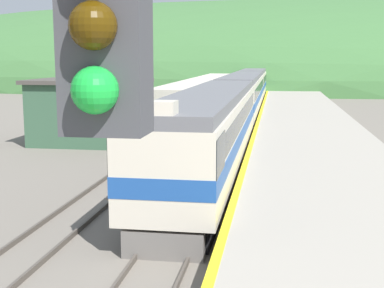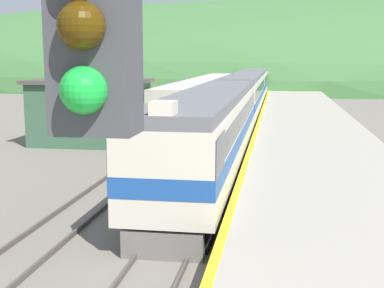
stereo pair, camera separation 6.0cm
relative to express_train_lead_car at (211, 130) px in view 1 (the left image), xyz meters
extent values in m
cube|color=#4C443D|center=(-0.72, 42.62, -2.06)|extent=(0.08, 180.00, 0.16)
cube|color=#4C443D|center=(0.72, 42.62, -2.06)|extent=(0.08, 180.00, 0.16)
cube|color=#4C443D|center=(-4.53, 42.62, -2.06)|extent=(0.08, 180.00, 0.16)
cube|color=#4C443D|center=(-3.09, 42.62, -2.06)|extent=(0.08, 180.00, 0.16)
cube|color=#9E9689|center=(5.06, 22.62, -1.67)|extent=(6.98, 140.00, 0.95)
cube|color=yellow|center=(1.69, 22.62, -1.19)|extent=(0.24, 140.00, 0.01)
ellipsoid|color=#3D6B38|center=(0.00, 100.62, -2.14)|extent=(235.12, 105.80, 34.87)
cube|color=#385B42|center=(-8.67, 8.11, -0.24)|extent=(6.60, 4.81, 3.81)
cube|color=#47423D|center=(-8.67, 8.11, 1.79)|extent=(7.10, 5.31, 0.24)
cube|color=black|center=(0.00, 0.23, -1.72)|extent=(2.37, 20.50, 0.85)
cube|color=beige|center=(0.00, 0.23, 0.04)|extent=(2.89, 21.81, 2.67)
cube|color=#1E4C99|center=(0.00, 0.23, -0.17)|extent=(2.92, 21.83, 0.59)
cube|color=black|center=(0.00, 0.23, 0.63)|extent=(2.92, 20.50, 0.80)
cube|color=slate|center=(0.00, 0.23, 1.57)|extent=(2.72, 21.81, 0.40)
cube|color=black|center=(0.00, -9.54, 0.63)|extent=(2.93, 2.20, 1.07)
cube|color=beige|center=(0.00, -10.22, 1.95)|extent=(0.64, 0.80, 0.36)
cube|color=slate|center=(0.00, -10.47, -1.76)|extent=(2.26, 0.40, 0.77)
cube|color=black|center=(0.00, 23.10, -1.72)|extent=(2.37, 20.79, 0.85)
cube|color=beige|center=(0.00, 23.10, 0.04)|extent=(2.89, 22.12, 2.67)
cube|color=#1E4C99|center=(0.00, 23.10, -0.17)|extent=(2.92, 22.14, 0.59)
cube|color=black|center=(0.00, 23.10, 0.63)|extent=(2.92, 20.79, 0.80)
cube|color=slate|center=(0.00, 23.10, 1.57)|extent=(2.72, 22.12, 0.40)
cube|color=black|center=(0.00, 46.12, -1.72)|extent=(2.37, 20.79, 0.85)
cube|color=beige|center=(0.00, 46.12, 0.04)|extent=(2.89, 22.12, 2.67)
cube|color=#1E4C99|center=(0.00, 46.12, -0.17)|extent=(2.92, 22.14, 0.59)
cube|color=black|center=(0.00, 46.12, 0.63)|extent=(2.92, 20.79, 0.80)
cube|color=slate|center=(0.00, 46.12, 1.57)|extent=(2.72, 22.12, 0.40)
cube|color=black|center=(0.00, 69.14, -1.72)|extent=(2.37, 20.79, 0.85)
cube|color=beige|center=(0.00, 69.14, 0.04)|extent=(2.89, 22.12, 2.67)
cube|color=#1E4C99|center=(0.00, 69.14, -0.17)|extent=(2.92, 22.14, 0.59)
cube|color=black|center=(0.00, 69.14, 0.63)|extent=(2.92, 20.79, 0.80)
cube|color=slate|center=(0.00, 69.14, 1.57)|extent=(2.72, 22.12, 0.40)
cube|color=black|center=(-3.81, 25.13, -1.74)|extent=(2.46, 32.24, 0.80)
cube|color=beige|center=(-3.81, 25.13, -0.04)|extent=(2.90, 33.59, 2.61)
cube|color=#424247|center=(2.13, -21.54, 3.42)|extent=(0.40, 0.28, 1.02)
sphere|color=#412C05|center=(2.13, -21.71, 3.42)|extent=(0.22, 0.22, 0.22)
sphere|color=green|center=(2.13, -21.71, 3.13)|extent=(0.22, 0.22, 0.22)
camera|label=1|loc=(2.95, -24.03, 3.28)|focal=50.00mm
camera|label=2|loc=(3.01, -24.03, 3.28)|focal=50.00mm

